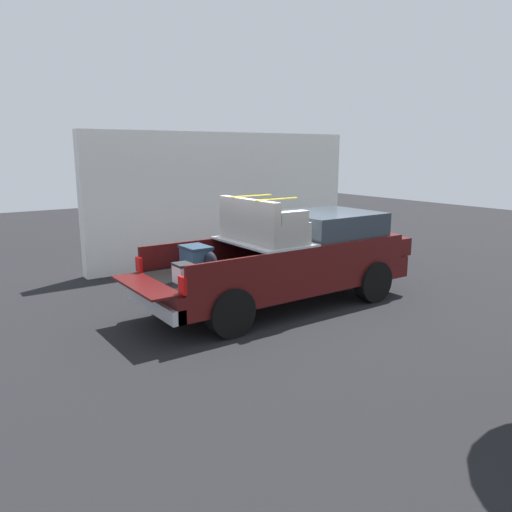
% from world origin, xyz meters
% --- Properties ---
extents(ground_plane, '(40.00, 40.00, 0.00)m').
position_xyz_m(ground_plane, '(0.00, 0.00, 0.00)').
color(ground_plane, black).
extents(pickup_truck, '(6.05, 2.06, 2.23)m').
position_xyz_m(pickup_truck, '(0.36, 0.00, 0.96)').
color(pickup_truck, '#470F0F').
rests_on(pickup_truck, ground_plane).
extents(building_facade, '(8.33, 0.36, 3.58)m').
position_xyz_m(building_facade, '(1.56, 4.48, 1.79)').
color(building_facade, white).
rests_on(building_facade, ground_plane).
extents(trash_can, '(0.60, 0.60, 0.98)m').
position_xyz_m(trash_can, '(3.89, 3.06, 0.50)').
color(trash_can, '#1E592D').
rests_on(trash_can, ground_plane).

